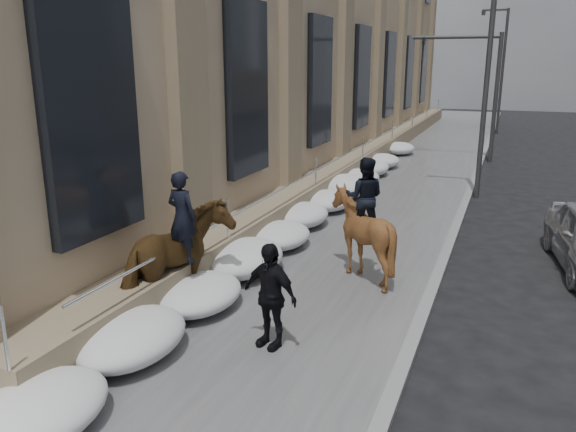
% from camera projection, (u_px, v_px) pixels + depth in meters
% --- Properties ---
extents(ground, '(140.00, 140.00, 0.00)m').
position_uv_depth(ground, '(213.00, 382.00, 8.53)').
color(ground, black).
rests_on(ground, ground).
extents(sidewalk, '(5.00, 80.00, 0.12)m').
position_uv_depth(sidewalk, '(370.00, 216.00, 17.47)').
color(sidewalk, '#4A4A4C').
rests_on(sidewalk, ground).
extents(curb, '(0.24, 80.00, 0.12)m').
position_uv_depth(curb, '(457.00, 224.00, 16.54)').
color(curb, slate).
rests_on(curb, ground).
extents(bg_building_far, '(24.00, 12.00, 20.00)m').
position_uv_depth(bg_building_far, '(442.00, 19.00, 72.50)').
color(bg_building_far, gray).
rests_on(bg_building_far, ground).
extents(streetlight_mid, '(1.71, 0.24, 8.00)m').
position_uv_depth(streetlight_mid, '(483.00, 65.00, 18.88)').
color(streetlight_mid, '#2D2D30').
rests_on(streetlight_mid, ground).
extents(streetlight_far, '(1.71, 0.24, 8.00)m').
position_uv_depth(streetlight_far, '(501.00, 63.00, 36.79)').
color(streetlight_far, '#2D2D30').
rests_on(streetlight_far, ground).
extents(traffic_signal, '(4.10, 0.22, 6.00)m').
position_uv_depth(traffic_signal, '(477.00, 77.00, 26.43)').
color(traffic_signal, '#2D2D30').
rests_on(traffic_signal, ground).
extents(snow_bank, '(1.70, 18.10, 0.76)m').
position_uv_depth(snow_bank, '(307.00, 213.00, 16.17)').
color(snow_bank, silver).
rests_on(snow_bank, sidewalk).
extents(mounted_horse_left, '(1.44, 2.52, 2.67)m').
position_uv_depth(mounted_horse_left, '(178.00, 256.00, 10.46)').
color(mounted_horse_left, '#422C13').
rests_on(mounted_horse_left, sidewalk).
extents(mounted_horse_right, '(1.81, 1.98, 2.63)m').
position_uv_depth(mounted_horse_right, '(362.00, 229.00, 12.11)').
color(mounted_horse_right, '#4F2F16').
rests_on(mounted_horse_right, sidewalk).
extents(pedestrian, '(1.13, 0.71, 1.79)m').
position_uv_depth(pedestrian, '(270.00, 295.00, 9.15)').
color(pedestrian, black).
rests_on(pedestrian, sidewalk).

